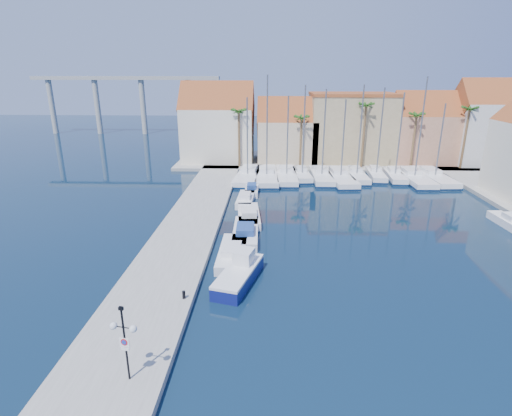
{
  "coord_description": "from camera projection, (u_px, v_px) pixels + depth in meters",
  "views": [
    {
      "loc": [
        -0.76,
        -22.76,
        15.1
      ],
      "look_at": [
        -2.13,
        13.0,
        3.0
      ],
      "focal_mm": 28.0,
      "sensor_mm": 36.0,
      "label": 1
    }
  ],
  "objects": [
    {
      "name": "palm_4",
      "position": [
        470.0,
        111.0,
        61.96
      ],
      "size": [
        2.6,
        2.6,
        10.65
      ],
      "color": "brown",
      "rests_on": "shore_north"
    },
    {
      "name": "shore_north",
      "position": [
        331.0,
        161.0,
        71.35
      ],
      "size": [
        54.0,
        16.0,
        0.5
      ],
      "primitive_type": "cube",
      "color": "gray",
      "rests_on": "ground"
    },
    {
      "name": "fishing_boat",
      "position": [
        239.0,
        273.0,
        30.23
      ],
      "size": [
        3.66,
        6.55,
        2.18
      ],
      "rotation": [
        0.0,
        0.0,
        -0.27
      ],
      "color": "navy",
      "rests_on": "ground"
    },
    {
      "name": "motorboat_west_3",
      "position": [
        245.0,
        199.0,
        48.85
      ],
      "size": [
        2.1,
        5.96,
        1.4
      ],
      "rotation": [
        0.0,
        0.0,
        -0.04
      ],
      "color": "white",
      "rests_on": "ground"
    },
    {
      "name": "building_3",
      "position": [
        422.0,
        130.0,
        68.06
      ],
      "size": [
        10.3,
        8.0,
        12.0
      ],
      "color": "#B3785B",
      "rests_on": "shore_north"
    },
    {
      "name": "palm_0",
      "position": [
        239.0,
        113.0,
        63.42
      ],
      "size": [
        2.6,
        2.6,
        10.15
      ],
      "color": "brown",
      "rests_on": "shore_north"
    },
    {
      "name": "sailboat_0",
      "position": [
        248.0,
        175.0,
        59.96
      ],
      "size": [
        4.14,
        12.12,
        11.94
      ],
      "rotation": [
        0.0,
        0.0,
        -0.09
      ],
      "color": "white",
      "rests_on": "ground"
    },
    {
      "name": "motorboat_west_4",
      "position": [
        252.0,
        189.0,
        52.88
      ],
      "size": [
        1.69,
        5.24,
        1.4
      ],
      "rotation": [
        0.0,
        0.0,
        0.0
      ],
      "color": "white",
      "rests_on": "ground"
    },
    {
      "name": "sailboat_4",
      "position": [
        321.0,
        176.0,
        59.73
      ],
      "size": [
        2.85,
        10.59,
        13.08
      ],
      "rotation": [
        0.0,
        0.0,
        0.0
      ],
      "color": "white",
      "rests_on": "ground"
    },
    {
      "name": "sailboat_8",
      "position": [
        394.0,
        175.0,
        59.84
      ],
      "size": [
        2.93,
        8.66,
        12.6
      ],
      "rotation": [
        0.0,
        0.0,
        -0.08
      ],
      "color": "white",
      "rests_on": "ground"
    },
    {
      "name": "viaduct",
      "position": [
        122.0,
        93.0,
        102.12
      ],
      "size": [
        48.0,
        2.2,
        14.45
      ],
      "color": "#9E9E99",
      "rests_on": "ground"
    },
    {
      "name": "motorboat_west_2",
      "position": [
        249.0,
        215.0,
        43.18
      ],
      "size": [
        2.88,
        7.26,
        1.4
      ],
      "rotation": [
        0.0,
        0.0,
        0.09
      ],
      "color": "white",
      "rests_on": "ground"
    },
    {
      "name": "sailboat_9",
      "position": [
        413.0,
        177.0,
        58.93
      ],
      "size": [
        3.42,
        11.88,
        14.72
      ],
      "rotation": [
        0.0,
        0.0,
        0.03
      ],
      "color": "white",
      "rests_on": "ground"
    },
    {
      "name": "building_0",
      "position": [
        218.0,
        126.0,
        69.12
      ],
      "size": [
        12.3,
        9.0,
        13.5
      ],
      "color": "beige",
      "rests_on": "shore_north"
    },
    {
      "name": "quay_west",
      "position": [
        187.0,
        232.0,
        39.38
      ],
      "size": [
        6.0,
        77.0,
        0.5
      ],
      "primitive_type": "cube",
      "color": "gray",
      "rests_on": "ground"
    },
    {
      "name": "lamp_post",
      "position": [
        124.0,
        333.0,
        19.21
      ],
      "size": [
        1.41,
        0.58,
        4.19
      ],
      "rotation": [
        0.0,
        0.0,
        -0.19
      ],
      "color": "black",
      "rests_on": "quay_west"
    },
    {
      "name": "building_2",
      "position": [
        351.0,
        127.0,
        69.32
      ],
      "size": [
        14.2,
        10.2,
        11.5
      ],
      "color": "tan",
      "rests_on": "shore_north"
    },
    {
      "name": "sailboat_1",
      "position": [
        267.0,
        176.0,
        59.72
      ],
      "size": [
        3.62,
        12.0,
        14.95
      ],
      "rotation": [
        0.0,
        0.0,
        0.04
      ],
      "color": "white",
      "rests_on": "ground"
    },
    {
      "name": "sailboat_2",
      "position": [
        286.0,
        175.0,
        59.97
      ],
      "size": [
        3.09,
        11.28,
        12.16
      ],
      "rotation": [
        0.0,
        0.0,
        0.01
      ],
      "color": "white",
      "rests_on": "ground"
    },
    {
      "name": "motorboat_west_1",
      "position": [
        246.0,
        232.0,
        38.61
      ],
      "size": [
        2.54,
        7.43,
        1.4
      ],
      "rotation": [
        0.0,
        0.0,
        0.02
      ],
      "color": "white",
      "rests_on": "ground"
    },
    {
      "name": "palm_2",
      "position": [
        366.0,
        108.0,
        62.4
      ],
      "size": [
        2.6,
        2.6,
        11.15
      ],
      "color": "brown",
      "rests_on": "shore_north"
    },
    {
      "name": "motorboat_east_1",
      "position": [
        508.0,
        221.0,
        41.56
      ],
      "size": [
        1.83,
        5.01,
        1.4
      ],
      "rotation": [
        0.0,
        0.0,
        0.05
      ],
      "color": "white",
      "rests_on": "ground"
    },
    {
      "name": "sailboat_3",
      "position": [
        302.0,
        174.0,
        60.35
      ],
      "size": [
        2.84,
        8.3,
        13.61
      ],
      "rotation": [
        0.0,
        0.0,
        0.08
      ],
      "color": "white",
      "rests_on": "ground"
    },
    {
      "name": "palm_3",
      "position": [
        417.0,
        117.0,
        62.56
      ],
      "size": [
        2.6,
        2.6,
        9.65
      ],
      "color": "brown",
      "rests_on": "shore_north"
    },
    {
      "name": "sailboat_5",
      "position": [
        340.0,
        177.0,
        59.11
      ],
      "size": [
        3.95,
        11.96,
        11.7
      ],
      "rotation": [
        0.0,
        0.0,
        0.07
      ],
      "color": "white",
      "rests_on": "ground"
    },
    {
      "name": "sailboat_7",
      "position": [
        376.0,
        174.0,
        60.52
      ],
      "size": [
        2.77,
        8.31,
        13.22
      ],
      "rotation": [
        0.0,
        0.0,
        -0.07
      ],
      "color": "white",
      "rests_on": "ground"
    },
    {
      "name": "ground",
      "position": [
        281.0,
        314.0,
        26.35
      ],
      "size": [
        260.0,
        260.0,
        0.0
      ],
      "primitive_type": "plane",
      "color": "black",
      "rests_on": "ground"
    },
    {
      "name": "palm_1",
      "position": [
        302.0,
        120.0,
        63.36
      ],
      "size": [
        2.6,
        2.6,
        9.15
      ],
      "color": "brown",
      "rests_on": "shore_north"
    },
    {
      "name": "motorboat_west_0",
      "position": [
        232.0,
        253.0,
        34.2
      ],
      "size": [
        2.26,
        6.98,
        1.4
      ],
      "rotation": [
        0.0,
        0.0,
        -0.0
      ],
      "color": "white",
      "rests_on": "ground"
    },
    {
      "name": "building_1",
      "position": [
        287.0,
        133.0,
        69.08
      ],
      "size": [
        10.3,
        8.0,
        11.0
      ],
      "color": "tan",
      "rests_on": "shore_north"
    },
    {
      "name": "sailboat_6",
      "position": [
        356.0,
        175.0,
        60.03
      ],
      "size": [
        2.54,
        9.41,
        13.64
      ],
      "rotation": [
        0.0,
        0.0,
        0.01
      ],
      "color": "white",
      "rests_on": "ground"
    },
    {
      "name": "building_4",
      "position": [
        480.0,
        125.0,
        66.43
      ],
      "size": [
        8.3,
        8.0,
        14.0
      ],
      "color": "silver",
      "rests_on": "shore_north"
    },
    {
      "name": "bollard",
      "position": [
        184.0,
        295.0,
        27.19
      ],
      "size": [
        0.22,
        0.22,
        0.56
      ],
      "primitive_type": "cylinder",
      "color": "black",
      "rests_on": "quay_west"
    },
    {
      "name": "sailboat_10",
      "position": [
        433.0,
        177.0,
        59.19
      ],
      "size": [
        3.76,
        11.75,
        11.17
      ],
      "rotation": [
        0.0,
        0.0,
        0.06
      ],
      "color": "white",
      "rests_on": "ground"
    }
  ]
}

